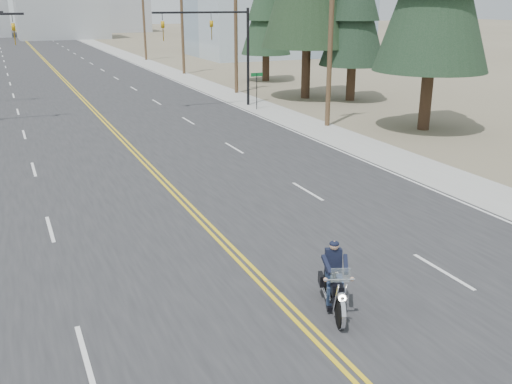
% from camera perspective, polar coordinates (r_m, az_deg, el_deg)
% --- Properties ---
extents(road, '(20.00, 200.00, 0.01)m').
position_cam_1_polar(road, '(77.89, -20.07, 11.94)').
color(road, '#303033').
rests_on(road, ground).
extents(sidewalk_right, '(3.00, 200.00, 0.01)m').
position_cam_1_polar(sidewalk_right, '(79.60, -11.63, 12.78)').
color(sidewalk_right, '#A5A5A0').
rests_on(sidewalk_right, ground).
extents(traffic_mast_right, '(7.10, 0.26, 7.00)m').
position_cam_1_polar(traffic_mast_right, '(42.12, -3.43, 15.11)').
color(traffic_mast_right, black).
rests_on(traffic_mast_right, ground).
extents(street_sign, '(0.90, 0.06, 2.62)m').
position_cam_1_polar(street_sign, '(41.27, 0.07, 10.70)').
color(street_sign, black).
rests_on(street_sign, ground).
extents(utility_pole_b, '(2.20, 0.30, 11.50)m').
position_cam_1_polar(utility_pole_b, '(35.51, 7.51, 16.07)').
color(utility_pole_b, brown).
rests_on(utility_pole_b, ground).
extents(utility_pole_c, '(2.20, 0.30, 11.00)m').
position_cam_1_polar(utility_pole_c, '(48.95, -2.04, 16.52)').
color(utility_pole_c, brown).
rests_on(utility_pole_c, ground).
extents(utility_pole_d, '(2.20, 0.30, 11.50)m').
position_cam_1_polar(utility_pole_d, '(63.08, -7.43, 17.05)').
color(utility_pole_d, brown).
rests_on(utility_pole_d, ground).
extents(utility_pole_e, '(2.20, 0.30, 11.00)m').
position_cam_1_polar(utility_pole_e, '(79.50, -11.17, 16.94)').
color(utility_pole_e, brown).
rests_on(utility_pole_e, ground).
extents(haze_bldg_b, '(18.00, 14.00, 14.00)m').
position_cam_1_polar(haze_bldg_b, '(133.04, -18.98, 17.35)').
color(haze_bldg_b, '#ADB2B7').
rests_on(haze_bldg_b, ground).
extents(haze_bldg_e, '(14.00, 14.00, 12.00)m').
position_cam_1_polar(haze_bldg_e, '(160.33, -13.62, 17.48)').
color(haze_bldg_e, '#B7BCC6').
rests_on(haze_bldg_e, ground).
extents(motorcyclist, '(1.71, 2.44, 1.75)m').
position_cam_1_polar(motorcyclist, '(14.39, 7.92, -8.56)').
color(motorcyclist, black).
rests_on(motorcyclist, ground).
extents(conifer_far, '(4.80, 4.80, 12.85)m').
position_cam_1_polar(conifer_far, '(56.80, 1.03, 18.45)').
color(conifer_far, '#382619').
rests_on(conifer_far, ground).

